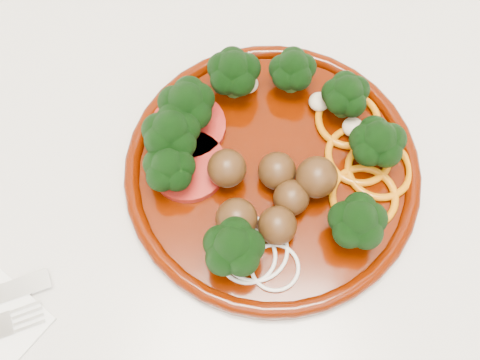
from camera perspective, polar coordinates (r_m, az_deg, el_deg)
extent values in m
cube|color=beige|center=(1.00, 9.25, -10.82)|extent=(2.40, 0.60, 0.87)
cube|color=beige|center=(0.58, 15.86, -0.82)|extent=(2.40, 0.60, 0.03)
cylinder|color=#3E0C00|center=(0.54, 3.04, 0.73)|extent=(0.26, 0.26, 0.01)
torus|color=#3E0C00|center=(0.53, 3.07, 0.99)|extent=(0.26, 0.26, 0.01)
sphere|color=#482A12|center=(0.50, 3.56, -4.30)|extent=(0.03, 0.03, 0.03)
sphere|color=#482A12|center=(0.51, 3.53, 0.90)|extent=(0.03, 0.03, 0.03)
sphere|color=#482A12|center=(0.51, 4.90, -1.61)|extent=(0.03, 0.03, 0.03)
sphere|color=#482A12|center=(0.51, -1.24, 0.85)|extent=(0.03, 0.03, 0.03)
sphere|color=#482A12|center=(0.51, 7.20, -0.04)|extent=(0.03, 0.03, 0.03)
sphere|color=#482A12|center=(0.50, -0.33, -3.72)|extent=(0.03, 0.03, 0.03)
torus|color=#BB6207|center=(0.55, 11.19, 2.32)|extent=(0.06, 0.06, 0.01)
torus|color=#BB6207|center=(0.53, 11.65, -1.57)|extent=(0.06, 0.06, 0.01)
torus|color=#BB6207|center=(0.56, 10.21, 5.67)|extent=(0.06, 0.06, 0.01)
torus|color=#BB6207|center=(0.54, 13.05, 1.01)|extent=(0.06, 0.06, 0.01)
cylinder|color=#720A07|center=(0.55, -4.89, 5.10)|extent=(0.07, 0.07, 0.01)
cylinder|color=#720A07|center=(0.53, -4.91, 1.31)|extent=(0.07, 0.07, 0.01)
torus|color=beige|center=(0.50, 0.70, -7.17)|extent=(0.05, 0.05, 0.00)
torus|color=beige|center=(0.50, 3.32, -8.25)|extent=(0.04, 0.04, 0.00)
torus|color=beige|center=(0.50, 1.41, -6.56)|extent=(0.06, 0.06, 0.00)
ellipsoid|color=#C6B793|center=(0.56, 7.50, 7.31)|extent=(0.02, 0.02, 0.01)
ellipsoid|color=#C6B793|center=(0.57, 0.76, 9.05)|extent=(0.02, 0.02, 0.01)
ellipsoid|color=#C6B793|center=(0.55, 10.63, 4.91)|extent=(0.02, 0.02, 0.01)
cube|color=silver|center=(0.53, -19.38, -13.00)|extent=(0.03, 0.01, 0.00)
cube|color=silver|center=(0.53, -19.51, -12.44)|extent=(0.03, 0.01, 0.00)
cube|color=silver|center=(0.53, -19.64, -11.88)|extent=(0.03, 0.01, 0.00)
cube|color=silver|center=(0.53, -19.76, -11.33)|extent=(0.03, 0.01, 0.00)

